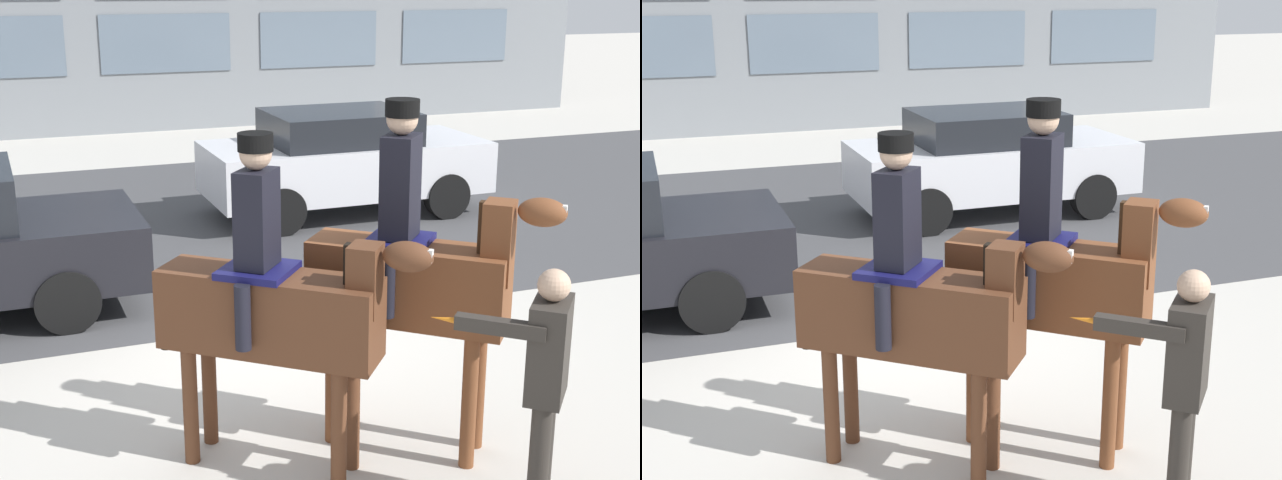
% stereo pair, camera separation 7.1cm
% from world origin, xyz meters
% --- Properties ---
extents(ground_plane, '(80.00, 80.00, 0.00)m').
position_xyz_m(ground_plane, '(0.00, 0.00, 0.00)').
color(ground_plane, beige).
extents(road_surface, '(25.22, 8.50, 0.01)m').
position_xyz_m(road_surface, '(0.00, 4.75, 0.00)').
color(road_surface, '#444447').
rests_on(road_surface, ground_plane).
extents(mounted_horse_lead, '(1.67, 1.48, 2.43)m').
position_xyz_m(mounted_horse_lead, '(-0.47, -2.08, 1.25)').
color(mounted_horse_lead, '#59331E').
rests_on(mounted_horse_lead, ground_plane).
extents(mounted_horse_companion, '(1.55, 1.44, 2.61)m').
position_xyz_m(mounted_horse_companion, '(0.56, -2.14, 1.37)').
color(mounted_horse_companion, brown).
rests_on(mounted_horse_companion, ground_plane).
extents(pedestrian_bystander, '(0.88, 0.59, 1.73)m').
position_xyz_m(pedestrian_bystander, '(0.88, -3.34, 1.02)').
color(pedestrian_bystander, '#332D28').
rests_on(pedestrian_bystander, ground_plane).
extents(street_car_far_lane, '(4.12, 1.88, 1.54)m').
position_xyz_m(street_car_far_lane, '(2.74, 4.46, 0.81)').
color(street_car_far_lane, silver).
rests_on(street_car_far_lane, ground_plane).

